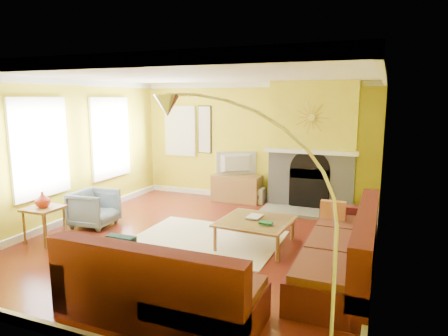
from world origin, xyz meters
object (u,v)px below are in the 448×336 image
at_px(armchair, 94,208).
at_px(side_table, 45,225).
at_px(arc_lamp, 253,245).
at_px(media_console, 237,188).
at_px(sectional_sofa, 247,241).
at_px(coffee_table, 255,233).

xyz_separation_m(armchair, side_table, (-0.20, -0.97, -0.04)).
relative_size(side_table, arc_lamp, 0.25).
relative_size(media_console, side_table, 1.87).
height_order(sectional_sofa, arc_lamp, arc_lamp).
relative_size(media_console, armchair, 1.49).
xyz_separation_m(media_console, arc_lamp, (2.17, -5.49, 0.88)).
height_order(coffee_table, arc_lamp, arc_lamp).
height_order(coffee_table, side_table, side_table).
distance_m(coffee_table, side_table, 3.46).
distance_m(armchair, side_table, 1.00).
distance_m(media_console, armchair, 3.25).
relative_size(sectional_sofa, media_console, 3.34).
xyz_separation_m(media_console, side_table, (-2.00, -3.68, -0.01)).
bearing_deg(arc_lamp, media_console, 111.60).
height_order(media_console, arc_lamp, arc_lamp).
height_order(armchair, arc_lamp, arc_lamp).
bearing_deg(side_table, media_console, 61.43).
bearing_deg(coffee_table, media_console, 116.49).
xyz_separation_m(armchair, arc_lamp, (3.98, -2.78, 0.85)).
relative_size(sectional_sofa, armchair, 5.00).
xyz_separation_m(coffee_table, media_console, (-1.26, 2.53, 0.09)).
distance_m(coffee_table, media_console, 2.83).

